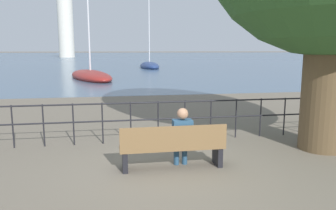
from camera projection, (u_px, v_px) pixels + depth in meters
The scene contains 8 objects.
ground_plane at pixel (172, 167), 6.60m from camera, with size 1000.00×1000.00×0.00m, color #706656.
harbor_water at pixel (113, 55), 162.56m from camera, with size 600.00×300.00×0.01m.
park_bench at pixel (173, 147), 6.46m from camera, with size 2.09×0.45×0.90m.
seated_person_left at pixel (182, 134), 6.54m from camera, with size 0.39×0.35×1.21m.
promenade_railing at pixel (158, 115), 8.40m from camera, with size 15.53×0.04×1.05m.
sailboat_0 at pixel (91, 76), 26.96m from camera, with size 4.99×9.30×7.65m.
sailboat_2 at pixel (149, 66), 42.80m from camera, with size 2.57×7.28×10.92m.
harbor_lighthouse at pixel (65, 21), 102.32m from camera, with size 4.81×4.81×24.28m.
Camera 1 is at (-1.17, -6.19, 2.34)m, focal length 35.00 mm.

